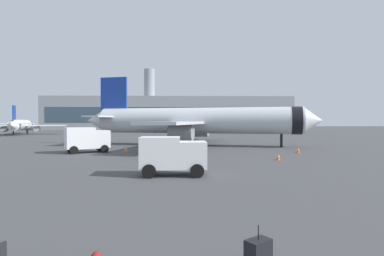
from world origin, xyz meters
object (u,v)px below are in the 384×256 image
(service_truck, at_px, (87,139))
(safety_cone_near, at_px, (126,149))
(airplane_at_gate, at_px, (196,121))
(airplane_taxiing, at_px, (21,125))
(safety_cone_mid, at_px, (298,150))
(cargo_van, at_px, (172,154))
(safety_cone_far, at_px, (278,157))
(rolling_suitcase, at_px, (258,254))

(service_truck, height_order, safety_cone_near, service_truck)
(airplane_at_gate, distance_m, safety_cone_near, 13.31)
(airplane_taxiing, height_order, safety_cone_near, airplane_taxiing)
(airplane_taxiing, relative_size, safety_cone_mid, 37.34)
(service_truck, distance_m, safety_cone_mid, 24.31)
(cargo_van, distance_m, safety_cone_far, 12.47)
(safety_cone_far, bearing_deg, airplane_taxiing, 132.23)
(safety_cone_mid, distance_m, safety_cone_far, 7.95)
(airplane_taxiing, xyz_separation_m, safety_cone_mid, (56.19, -50.47, -2.23))
(safety_cone_mid, relative_size, safety_cone_far, 1.05)
(airplane_taxiing, distance_m, safety_cone_near, 60.88)
(airplane_at_gate, relative_size, safety_cone_near, 57.41)
(airplane_at_gate, relative_size, service_truck, 6.69)
(airplane_taxiing, distance_m, service_truck, 58.82)
(airplane_taxiing, height_order, safety_cone_mid, airplane_taxiing)
(service_truck, height_order, safety_cone_mid, service_truck)
(safety_cone_mid, bearing_deg, rolling_suitcase, -112.15)
(safety_cone_near, height_order, safety_cone_mid, safety_cone_mid)
(safety_cone_mid, xyz_separation_m, safety_cone_far, (-4.35, -6.65, -0.01))
(cargo_van, bearing_deg, airplane_taxiing, 123.02)
(safety_cone_mid, relative_size, rolling_suitcase, 0.60)
(airplane_at_gate, distance_m, service_truck, 16.65)
(cargo_van, bearing_deg, airplane_at_gate, 83.92)
(airplane_taxiing, relative_size, safety_cone_far, 39.14)
(service_truck, bearing_deg, safety_cone_mid, -2.55)
(airplane_at_gate, xyz_separation_m, cargo_van, (-2.74, -25.74, -2.21))
(cargo_van, xyz_separation_m, safety_cone_far, (9.60, 7.87, -1.14))
(service_truck, bearing_deg, rolling_suitcase, -66.24)
(cargo_van, height_order, safety_cone_mid, cargo_van)
(safety_cone_near, bearing_deg, safety_cone_far, -28.21)
(cargo_van, bearing_deg, service_truck, 123.44)
(airplane_at_gate, xyz_separation_m, rolling_suitcase, (-0.21, -39.28, -3.27))
(cargo_van, relative_size, safety_cone_mid, 6.75)
(airplane_at_gate, distance_m, safety_cone_far, 19.43)
(service_truck, height_order, cargo_van, service_truck)
(airplane_taxiing, xyz_separation_m, cargo_van, (42.24, -64.99, -1.10))
(airplane_taxiing, distance_m, safety_cone_far, 77.17)
(airplane_taxiing, bearing_deg, safety_cone_far, -47.77)
(airplane_at_gate, bearing_deg, service_truck, -142.16)
(airplane_at_gate, bearing_deg, safety_cone_far, -68.98)
(cargo_van, bearing_deg, safety_cone_mid, 46.15)
(airplane_taxiing, bearing_deg, cargo_van, -56.98)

